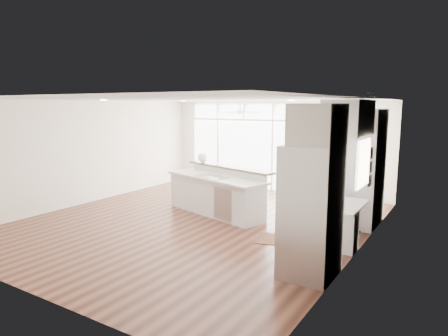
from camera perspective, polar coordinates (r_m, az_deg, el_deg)
The scene contains 24 objects.
floor at distance 9.00m, azimuth -3.95°, elevation -7.72°, with size 7.00×8.00×0.02m, color #3B1B12.
ceiling at distance 8.62m, azimuth -4.14°, elevation 9.79°, with size 7.00×8.00×0.02m, color white.
wall_back at distance 12.15m, azimuth 7.14°, elevation 3.13°, with size 7.00×0.04×2.70m, color white.
wall_front at distance 6.01m, azimuth -27.13°, elevation -3.80°, with size 7.00×0.04×2.70m, color white.
wall_left at distance 11.12m, azimuth -18.80°, elevation 2.18°, with size 0.04×8.00×2.70m, color white.
wall_right at distance 7.25m, azimuth 18.95°, elevation -1.25°, with size 0.04×8.00×2.70m, color white.
glass_wall at distance 12.13m, azimuth 6.99°, elevation 1.70°, with size 5.80×0.06×2.08m, color white.
transom_row at distance 12.03m, azimuth 7.11°, elevation 7.99°, with size 5.90×0.06×0.40m, color white.
desk_window at distance 7.52m, azimuth 19.25°, elevation 0.63°, with size 0.04×0.85×0.85m, color white.
ceiling_fan at distance 11.25m, azimuth 2.30°, elevation 8.50°, with size 1.16×1.16×0.32m, color white.
recessed_lights at distance 8.79m, azimuth -3.36°, elevation 9.65°, with size 3.40×3.00×0.02m, color #F0E5CC.
oven_cabinet at distance 9.07m, azimuth 19.50°, elevation 0.06°, with size 0.64×1.20×2.50m, color silver.
desk_nook at distance 7.84m, azimuth 16.44°, elevation -7.66°, with size 0.72×1.30×0.76m, color silver.
upper_cabinets at distance 7.52m, azimuth 17.40°, elevation 6.85°, with size 0.64×1.30×0.64m, color silver.
refrigerator at distance 6.16m, azimuth 12.32°, elevation -6.06°, with size 0.76×0.90×2.00m, color #A3A3A8.
fridge_cabinet at distance 5.94m, azimuth 13.29°, elevation 6.08°, with size 0.64×0.90×0.60m, color silver.
framed_photos at distance 8.14m, azimuth 20.18°, elevation 0.12°, with size 0.06×0.22×0.80m, color black.
kitchen_island at distance 9.49m, azimuth -1.24°, elevation -3.33°, with size 2.78×1.05×1.11m, color silver.
rug at distance 7.89m, azimuth 8.30°, elevation -10.11°, with size 0.95×0.68×0.01m, color #3B1E12.
office_chair at distance 8.55m, azimuth 16.99°, elevation -5.65°, with size 0.49×0.45×0.95m, color black.
fishbowl at distance 10.34m, azimuth -3.07°, elevation 1.50°, with size 0.25×0.25×0.25m, color white.
monitor at distance 7.72m, azimuth 16.06°, elevation -3.38°, with size 0.08×0.51×0.42m, color black.
keyboard at distance 7.81m, azimuth 14.79°, elevation -4.72°, with size 0.11×0.29×0.01m, color white.
potted_plant at distance 8.97m, azimuth 19.97°, elevation 8.78°, with size 0.29×0.33×0.25m, color #265122.
Camera 1 is at (5.08, -6.97, 2.58)m, focal length 32.00 mm.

